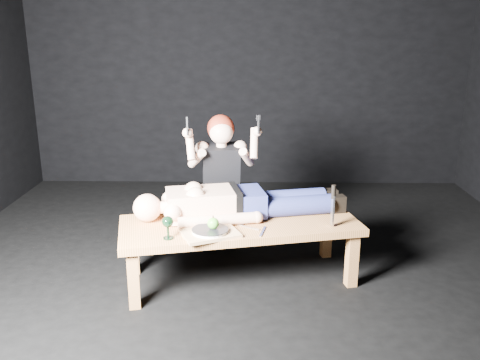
{
  "coord_description": "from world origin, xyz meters",
  "views": [
    {
      "loc": [
        0.03,
        -3.41,
        1.77
      ],
      "look_at": [
        -0.04,
        0.04,
        0.75
      ],
      "focal_mm": 38.08,
      "sensor_mm": 36.0,
      "label": 1
    }
  ],
  "objects": [
    {
      "name": "carving_knife",
      "position": [
        0.61,
        -0.08,
        0.6
      ],
      "size": [
        0.05,
        0.05,
        0.3
      ],
      "primitive_type": null,
      "rotation": [
        0.0,
        0.0,
        0.22
      ],
      "color": "#B2B2B7",
      "rests_on": "table"
    },
    {
      "name": "back_wall",
      "position": [
        0.0,
        2.5,
        1.5
      ],
      "size": [
        5.0,
        0.0,
        5.0
      ],
      "primitive_type": "plane",
      "rotation": [
        1.57,
        0.0,
        0.0
      ],
      "color": "black",
      "rests_on": "ground"
    },
    {
      "name": "serving_tray",
      "position": [
        -0.23,
        -0.25,
        0.46
      ],
      "size": [
        0.44,
        0.39,
        0.02
      ],
      "primitive_type": "cube",
      "rotation": [
        0.0,
        0.0,
        0.41
      ],
      "color": "tan",
      "rests_on": "table"
    },
    {
      "name": "knife_flat",
      "position": [
        0.12,
        -0.19,
        0.45
      ],
      "size": [
        0.05,
        0.18,
        0.01
      ],
      "primitive_type": "cube",
      "rotation": [
        0.0,
        0.0,
        -0.21
      ],
      "color": "#B2B2B7",
      "rests_on": "table"
    },
    {
      "name": "kneeling_woman",
      "position": [
        -0.2,
        0.53,
        0.59
      ],
      "size": [
        0.71,
        0.78,
        1.18
      ],
      "primitive_type": null,
      "rotation": [
        0.0,
        0.0,
        0.12
      ],
      "color": "black",
      "rests_on": "ground"
    },
    {
      "name": "apple",
      "position": [
        -0.21,
        -0.24,
        0.53
      ],
      "size": [
        0.08,
        0.08,
        0.08
      ],
      "primitive_type": "sphere",
      "color": "green",
      "rests_on": "plate"
    },
    {
      "name": "ground",
      "position": [
        0.0,
        0.0,
        0.0
      ],
      "size": [
        5.0,
        5.0,
        0.0
      ],
      "primitive_type": "plane",
      "color": "black",
      "rests_on": "ground"
    },
    {
      "name": "table",
      "position": [
        -0.04,
        -0.01,
        0.23
      ],
      "size": [
        1.79,
        0.99,
        0.45
      ],
      "primitive_type": "cube",
      "rotation": [
        0.0,
        0.0,
        0.22
      ],
      "color": "#C07D45",
      "rests_on": "ground"
    },
    {
      "name": "lying_man",
      "position": [
        -0.02,
        0.15,
        0.58
      ],
      "size": [
        1.72,
        0.85,
        0.26
      ],
      "primitive_type": null,
      "rotation": [
        0.0,
        0.0,
        0.22
      ],
      "color": "beige",
      "rests_on": "table"
    },
    {
      "name": "goblet",
      "position": [
        -0.5,
        -0.31,
        0.53
      ],
      "size": [
        0.09,
        0.09,
        0.16
      ],
      "primitive_type": null,
      "rotation": [
        0.0,
        0.0,
        0.22
      ],
      "color": "black",
      "rests_on": "table"
    },
    {
      "name": "plate",
      "position": [
        -0.23,
        -0.25,
        0.48
      ],
      "size": [
        0.32,
        0.32,
        0.02
      ],
      "primitive_type": "cylinder",
      "rotation": [
        0.0,
        0.0,
        0.41
      ],
      "color": "white",
      "rests_on": "serving_tray"
    },
    {
      "name": "fork_flat",
      "position": [
        -0.4,
        -0.29,
        0.45
      ],
      "size": [
        0.08,
        0.17,
        0.01
      ],
      "primitive_type": "cube",
      "rotation": [
        0.0,
        0.0,
        0.38
      ],
      "color": "#B2B2B7",
      "rests_on": "table"
    },
    {
      "name": "spoon_flat",
      "position": [
        0.03,
        -0.11,
        0.45
      ],
      "size": [
        0.16,
        0.11,
        0.01
      ],
      "primitive_type": "cube",
      "rotation": [
        0.0,
        0.0,
        0.98
      ],
      "color": "#B2B2B7",
      "rests_on": "table"
    }
  ]
}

